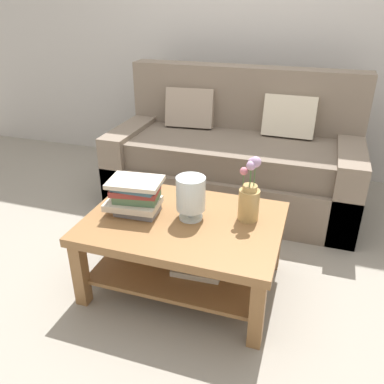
{
  "coord_description": "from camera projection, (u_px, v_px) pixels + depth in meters",
  "views": [
    {
      "loc": [
        0.63,
        -2.15,
        1.58
      ],
      "look_at": [
        -0.02,
        -0.19,
        0.55
      ],
      "focal_mm": 37.1,
      "sensor_mm": 36.0,
      "label": 1
    }
  ],
  "objects": [
    {
      "name": "back_wall",
      "position": [
        259.0,
        23.0,
        3.5
      ],
      "size": [
        6.4,
        0.12,
        2.7
      ],
      "primitive_type": "cube",
      "color": "#BCB7B2",
      "rests_on": "ground"
    },
    {
      "name": "flower_pitcher",
      "position": [
        249.0,
        198.0,
        2.17
      ],
      "size": [
        0.12,
        0.12,
        0.38
      ],
      "color": "tan",
      "rests_on": "coffee_table"
    },
    {
      "name": "book_stack_main",
      "position": [
        136.0,
        196.0,
        2.25
      ],
      "size": [
        0.33,
        0.25,
        0.2
      ],
      "color": "slate",
      "rests_on": "coffee_table"
    },
    {
      "name": "couch",
      "position": [
        235.0,
        159.0,
        3.26
      ],
      "size": [
        1.94,
        0.9,
        1.06
      ],
      "color": "#7A6B5B",
      "rests_on": "ground"
    },
    {
      "name": "glass_hurricane_vase",
      "position": [
        191.0,
        195.0,
        2.17
      ],
      "size": [
        0.16,
        0.16,
        0.25
      ],
      "color": "silver",
      "rests_on": "coffee_table"
    },
    {
      "name": "ground_plane",
      "position": [
        203.0,
        252.0,
        2.71
      ],
      "size": [
        10.0,
        10.0,
        0.0
      ],
      "primitive_type": "plane",
      "color": "gray"
    },
    {
      "name": "coffee_table",
      "position": [
        185.0,
        239.0,
        2.28
      ],
      "size": [
        1.09,
        0.78,
        0.45
      ],
      "color": "olive",
      "rests_on": "ground"
    }
  ]
}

